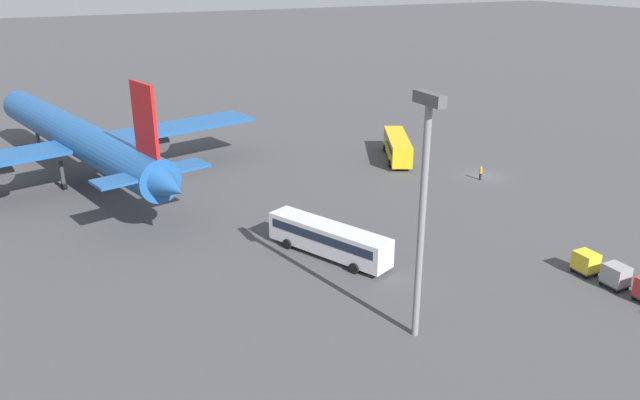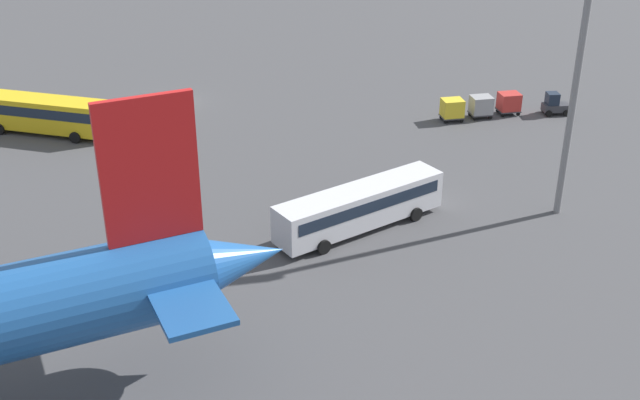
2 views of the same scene
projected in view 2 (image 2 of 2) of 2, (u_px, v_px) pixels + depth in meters
ground_plane at (172, 103)px, 78.73m from camera, size 600.00×600.00×0.00m
shuttle_bus_near at (43, 112)px, 70.85m from camera, size 12.08×7.85×3.23m
shuttle_bus_far at (360, 205)px, 54.98m from camera, size 12.84×7.52×3.09m
baggage_tug at (554, 104)px, 75.57m from camera, size 2.53×1.87×2.10m
worker_person at (182, 98)px, 77.43m from camera, size 0.38×0.38×1.74m
cargo_cart_red at (509, 102)px, 75.43m from camera, size 2.00×1.68×2.06m
cargo_cart_grey at (481, 105)px, 74.62m from camera, size 2.00×1.68×2.06m
cargo_cart_yellow at (452, 108)px, 73.88m from camera, size 2.00×1.68×2.06m
light_pole at (579, 65)px, 53.12m from camera, size 2.80×0.70×18.00m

